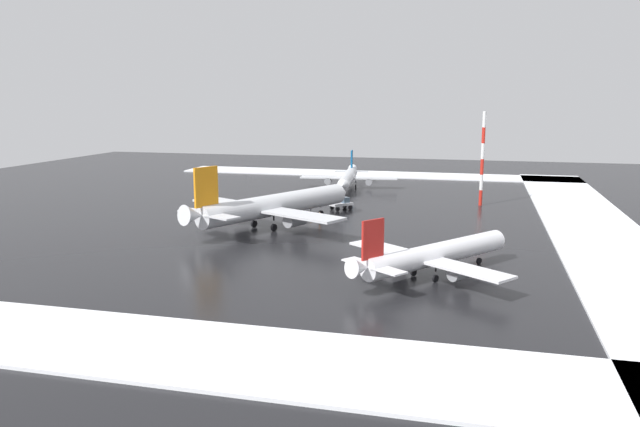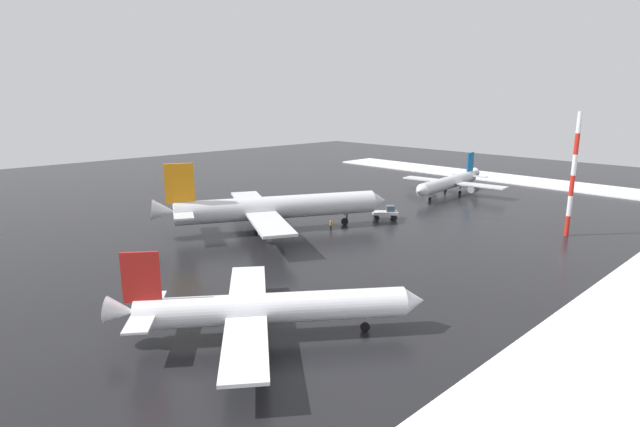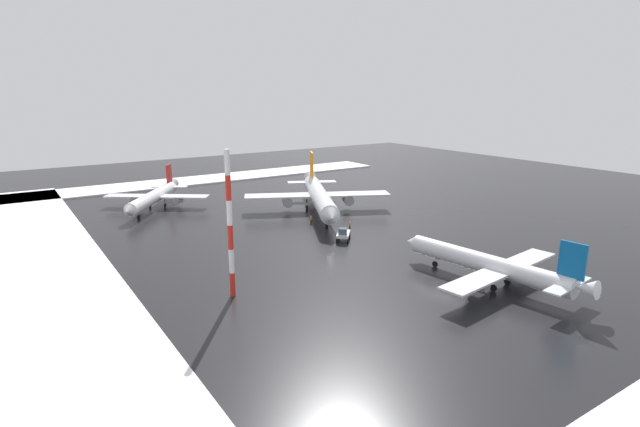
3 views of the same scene
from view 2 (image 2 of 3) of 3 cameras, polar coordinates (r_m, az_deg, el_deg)
name	(u,v)px [view 2 (image 2 of 3)]	position (r m, az deg, el deg)	size (l,w,h in m)	color
ground_plane	(344,222)	(89.41, 2.79, -1.01)	(240.00, 240.00, 0.00)	black
snow_bank_right	(516,180)	(144.57, 21.49, 3.62)	(14.00, 116.00, 0.36)	white
airplane_parked_starboard	(273,208)	(83.35, -5.41, 0.67)	(37.24, 31.70, 11.89)	silver
airplane_far_rear	(266,308)	(47.05, -6.21, -10.72)	(25.14, 21.94, 8.76)	white
airplane_parked_portside	(450,182)	(117.76, 14.61, 3.47)	(29.57, 24.61, 8.78)	silver
pushback_tug	(386,212)	(92.30, 7.61, 0.16)	(4.89, 4.71, 2.50)	silver
ground_crew_near_tug	(331,225)	(83.78, 1.24, -1.28)	(0.36, 0.36, 1.71)	black
ground_crew_by_nose_gear	(347,213)	(92.06, 3.08, 0.02)	(0.36, 0.36, 1.71)	black
antenna_mast	(573,175)	(88.26, 26.95, 3.91)	(0.70, 0.70, 19.72)	red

